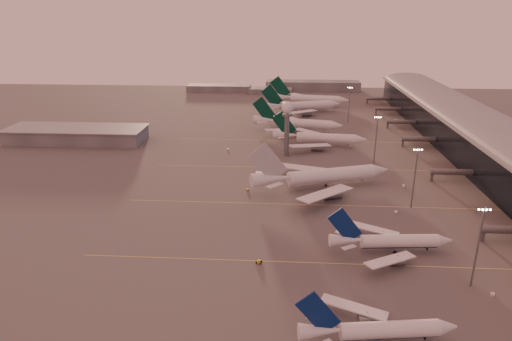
{
  "coord_description": "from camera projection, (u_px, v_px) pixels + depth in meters",
  "views": [
    {
      "loc": [
        3.65,
        -115.74,
        75.23
      ],
      "look_at": [
        -8.13,
        68.38,
        9.46
      ],
      "focal_mm": 32.0,
      "sensor_mm": 36.0,
      "label": 1
    }
  ],
  "objects": [
    {
      "name": "ground",
      "position": [
        269.0,
        279.0,
        134.28
      ],
      "size": [
        700.0,
        700.0,
        0.0
      ],
      "primitive_type": "plane",
      "color": "#4F4D4D",
      "rests_on": "ground"
    },
    {
      "name": "taxiway_markings",
      "position": [
        348.0,
        205.0,
        185.11
      ],
      "size": [
        180.0,
        185.25,
        0.02
      ],
      "color": "#E8DF52",
      "rests_on": "ground"
    },
    {
      "name": "terminal",
      "position": [
        493.0,
        146.0,
        227.74
      ],
      "size": [
        57.0,
        362.0,
        23.04
      ],
      "color": "black",
      "rests_on": "ground"
    },
    {
      "name": "hangar",
      "position": [
        77.0,
        134.0,
        271.65
      ],
      "size": [
        82.0,
        27.0,
        8.5
      ],
      "color": "slate",
      "rests_on": "ground"
    },
    {
      "name": "radar_tower",
      "position": [
        287.0,
        118.0,
        239.75
      ],
      "size": [
        6.4,
        6.4,
        31.1
      ],
      "color": "slate",
      "rests_on": "ground"
    },
    {
      "name": "mast_a",
      "position": [
        478.0,
        244.0,
        126.18
      ],
      "size": [
        3.6,
        0.56,
        25.0
      ],
      "color": "slate",
      "rests_on": "ground"
    },
    {
      "name": "mast_b",
      "position": [
        415.0,
        175.0,
        178.06
      ],
      "size": [
        3.6,
        0.56,
        25.0
      ],
      "color": "slate",
      "rests_on": "ground"
    },
    {
      "name": "mast_c",
      "position": [
        376.0,
        137.0,
        230.06
      ],
      "size": [
        3.6,
        0.56,
        25.0
      ],
      "color": "slate",
      "rests_on": "ground"
    },
    {
      "name": "mast_d",
      "position": [
        349.0,
        103.0,
        314.78
      ],
      "size": [
        3.6,
        0.56,
        25.0
      ],
      "color": "slate",
      "rests_on": "ground"
    },
    {
      "name": "distant_horizon",
      "position": [
        284.0,
        87.0,
        438.45
      ],
      "size": [
        165.0,
        37.5,
        9.0
      ],
      "color": "slate",
      "rests_on": "ground"
    },
    {
      "name": "narrowbody_near",
      "position": [
        378.0,
        333.0,
        107.46
      ],
      "size": [
        39.05,
        30.99,
        15.29
      ],
      "color": "white",
      "rests_on": "ground"
    },
    {
      "name": "narrowbody_mid",
      "position": [
        391.0,
        243.0,
        147.99
      ],
      "size": [
        41.29,
        32.85,
        16.13
      ],
      "color": "white",
      "rests_on": "ground"
    },
    {
      "name": "widebody_white",
      "position": [
        322.0,
        179.0,
        201.17
      ],
      "size": [
        63.15,
        49.79,
        23.05
      ],
      "color": "white",
      "rests_on": "ground"
    },
    {
      "name": "greentail_a",
      "position": [
        319.0,
        140.0,
        263.32
      ],
      "size": [
        54.65,
        43.91,
        19.88
      ],
      "color": "white",
      "rests_on": "ground"
    },
    {
      "name": "greentail_b",
      "position": [
        298.0,
        125.0,
        294.66
      ],
      "size": [
        58.42,
        46.74,
        21.43
      ],
      "color": "white",
      "rests_on": "ground"
    },
    {
      "name": "greentail_c",
      "position": [
        302.0,
        108.0,
        346.53
      ],
      "size": [
        61.02,
        48.57,
        22.79
      ],
      "color": "white",
      "rests_on": "ground"
    },
    {
      "name": "greentail_d",
      "position": [
        309.0,
        101.0,
        371.38
      ],
      "size": [
        64.04,
        51.33,
        23.39
      ],
      "color": "white",
      "rests_on": "ground"
    },
    {
      "name": "gsv_catering_a",
      "position": [
        494.0,
        290.0,
        125.84
      ],
      "size": [
        4.46,
        2.31,
        3.56
      ],
      "color": "white",
      "rests_on": "ground"
    },
    {
      "name": "gsv_tug_mid",
      "position": [
        259.0,
        262.0,
        142.33
      ],
      "size": [
        4.12,
        3.14,
        1.04
      ],
      "color": "gold",
      "rests_on": "ground"
    },
    {
      "name": "gsv_truck_b",
      "position": [
        397.0,
        211.0,
        176.84
      ],
      "size": [
        5.33,
        2.06,
        2.15
      ],
      "color": "white",
      "rests_on": "ground"
    },
    {
      "name": "gsv_truck_c",
      "position": [
        248.0,
        189.0,
        198.8
      ],
      "size": [
        5.38,
        3.46,
        2.05
      ],
      "color": "gold",
      "rests_on": "ground"
    },
    {
      "name": "gsv_catering_b",
      "position": [
        405.0,
        183.0,
        202.45
      ],
      "size": [
        5.5,
        3.7,
        4.15
      ],
      "color": "white",
      "rests_on": "ground"
    },
    {
      "name": "gsv_tug_far",
      "position": [
        315.0,
        173.0,
        219.58
      ],
      "size": [
        3.91,
        3.96,
        0.99
      ],
      "color": "white",
      "rests_on": "ground"
    },
    {
      "name": "gsv_truck_d",
      "position": [
        228.0,
        148.0,
        256.2
      ],
      "size": [
        2.35,
        4.87,
        1.89
      ],
      "color": "white",
      "rests_on": "ground"
    },
    {
      "name": "gsv_tug_hangar",
      "position": [
        334.0,
        138.0,
        279.04
      ],
      "size": [
        3.58,
        2.53,
        0.94
      ],
      "color": "gold",
      "rests_on": "ground"
    }
  ]
}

